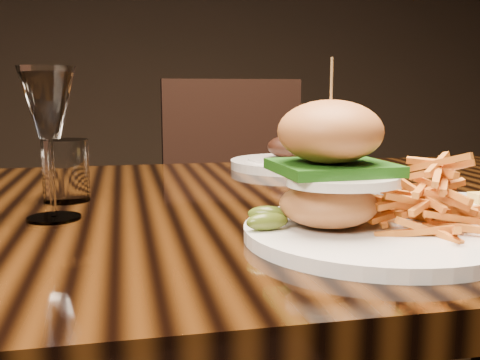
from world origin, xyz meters
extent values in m
plane|color=#463325|center=(0.00, 3.50, 1.40)|extent=(6.00, 0.00, 6.00)
cube|color=black|center=(0.00, 0.00, 0.73)|extent=(1.60, 0.90, 0.04)
cylinder|color=silver|center=(0.10, -0.25, 0.76)|extent=(0.30, 0.30, 0.01)
ellipsoid|color=#A16434|center=(0.05, -0.23, 0.79)|extent=(0.11, 0.11, 0.05)
ellipsoid|color=silver|center=(0.06, -0.25, 0.82)|extent=(0.13, 0.10, 0.01)
ellipsoid|color=orange|center=(0.08, -0.27, 0.82)|extent=(0.02, 0.02, 0.01)
cube|color=#275E17|center=(0.05, -0.23, 0.83)|extent=(0.13, 0.12, 0.01)
ellipsoid|color=#9A572A|center=(0.05, -0.23, 0.87)|extent=(0.12, 0.12, 0.07)
cylinder|color=olive|center=(0.05, -0.23, 0.91)|extent=(0.00, 0.00, 0.09)
ellipsoid|color=#2E4111|center=(-0.02, -0.24, 0.78)|extent=(0.05, 0.03, 0.02)
ellipsoid|color=#2E4111|center=(-0.01, -0.20, 0.78)|extent=(0.05, 0.03, 0.02)
cylinder|color=silver|center=(0.30, -0.13, 0.76)|extent=(0.17, 0.17, 0.01)
cube|color=silver|center=(0.29, -0.11, 0.76)|extent=(0.14, 0.05, 0.00)
cube|color=silver|center=(0.23, 0.04, 0.77)|extent=(0.10, 0.10, 0.04)
cylinder|color=white|center=(-0.27, -0.07, 0.75)|extent=(0.07, 0.07, 0.00)
cylinder|color=white|center=(-0.27, -0.07, 0.80)|extent=(0.01, 0.01, 0.10)
cone|color=white|center=(-0.27, -0.07, 0.90)|extent=(0.07, 0.07, 0.09)
cylinder|color=white|center=(-0.26, 0.06, 0.80)|extent=(0.07, 0.07, 0.09)
cylinder|color=silver|center=(0.17, 0.33, 0.76)|extent=(0.25, 0.25, 0.02)
cylinder|color=silver|center=(0.17, 0.33, 0.76)|extent=(0.18, 0.18, 0.02)
ellipsoid|color=black|center=(0.17, 0.33, 0.80)|extent=(0.10, 0.08, 0.05)
ellipsoid|color=#275E17|center=(0.18, 0.32, 0.83)|extent=(0.04, 0.03, 0.01)
cube|color=black|center=(0.18, 0.80, 0.45)|extent=(0.47, 0.47, 0.06)
cube|color=black|center=(0.18, 1.01, 0.70)|extent=(0.46, 0.06, 0.50)
cylinder|color=black|center=(0.00, 0.61, 0.23)|extent=(0.04, 0.04, 0.45)
cylinder|color=black|center=(0.38, 0.61, 0.23)|extent=(0.04, 0.04, 0.45)
cylinder|color=black|center=(-0.01, 0.99, 0.23)|extent=(0.04, 0.04, 0.45)
cylinder|color=black|center=(0.37, 0.99, 0.23)|extent=(0.04, 0.04, 0.45)
camera|label=1|loc=(-0.18, -0.81, 0.92)|focal=42.00mm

